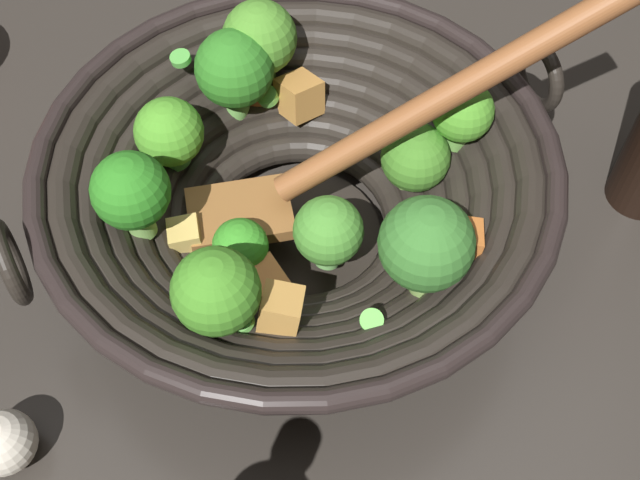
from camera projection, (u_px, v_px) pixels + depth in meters
ground_plane at (299, 240)px, 0.58m from camera, size 4.00×4.00×0.00m
wok at (298, 185)px, 0.53m from camera, size 0.39×0.34×0.21m
garlic_bulb at (3, 442)px, 0.47m from camera, size 0.04×0.04×0.04m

